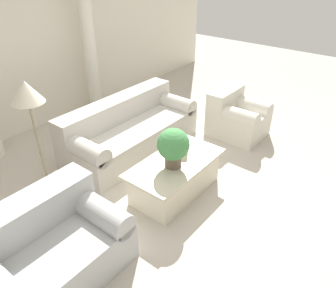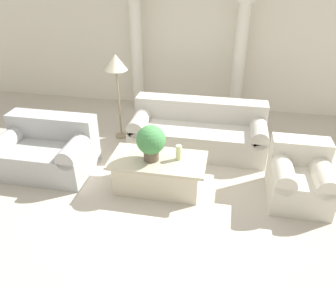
# 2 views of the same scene
# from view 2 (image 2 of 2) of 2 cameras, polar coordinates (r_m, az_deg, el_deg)

# --- Properties ---
(ground_plane) EXTENTS (16.00, 16.00, 0.00)m
(ground_plane) POSITION_cam_2_polar(r_m,az_deg,el_deg) (5.08, -0.39, -5.38)
(ground_plane) COLOR #BCB2A3
(wall_back) EXTENTS (10.00, 0.06, 3.20)m
(wall_back) POSITION_cam_2_polar(r_m,az_deg,el_deg) (7.10, 4.24, 18.85)
(wall_back) COLOR silver
(wall_back) RESTS_ON ground_plane
(sofa_long) EXTENTS (2.25, 0.94, 0.82)m
(sofa_long) POSITION_cam_2_polar(r_m,az_deg,el_deg) (5.65, 5.30, 2.33)
(sofa_long) COLOR #B7B2A8
(sofa_long) RESTS_ON ground_plane
(loveseat) EXTENTS (1.39, 0.94, 0.82)m
(loveseat) POSITION_cam_2_polar(r_m,az_deg,el_deg) (5.39, -20.26, -0.84)
(loveseat) COLOR #AEAFAE
(loveseat) RESTS_ON ground_plane
(coffee_table) EXTENTS (1.34, 0.70, 0.48)m
(coffee_table) POSITION_cam_2_polar(r_m,az_deg,el_deg) (4.69, -1.71, -5.07)
(coffee_table) COLOR beige
(coffee_table) RESTS_ON ground_plane
(potted_plant) EXTENTS (0.40, 0.40, 0.51)m
(potted_plant) POSITION_cam_2_polar(r_m,az_deg,el_deg) (4.41, -2.99, 0.50)
(potted_plant) COLOR brown
(potted_plant) RESTS_ON coffee_table
(pillar_candle) EXTENTS (0.08, 0.08, 0.22)m
(pillar_candle) POSITION_cam_2_polar(r_m,az_deg,el_deg) (4.50, 1.87, -1.49)
(pillar_candle) COLOR beige
(pillar_candle) RESTS_ON coffee_table
(floor_lamp) EXTENTS (0.38, 0.38, 1.54)m
(floor_lamp) POSITION_cam_2_polar(r_m,az_deg,el_deg) (5.72, -9.05, 13.17)
(floor_lamp) COLOR gray
(floor_lamp) RESTS_ON ground_plane
(column_left) EXTENTS (0.33, 0.33, 2.30)m
(column_left) POSITION_cam_2_polar(r_m,az_deg,el_deg) (7.02, -5.42, 15.16)
(column_left) COLOR silver
(column_left) RESTS_ON ground_plane
(column_right) EXTENTS (0.33, 0.33, 2.30)m
(column_right) POSITION_cam_2_polar(r_m,az_deg,el_deg) (6.77, 12.31, 14.07)
(column_right) COLOR silver
(column_right) RESTS_ON ground_plane
(armchair) EXTENTS (0.78, 0.88, 0.78)m
(armchair) POSITION_cam_2_polar(r_m,az_deg,el_deg) (4.79, 21.90, -5.16)
(armchair) COLOR beige
(armchair) RESTS_ON ground_plane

